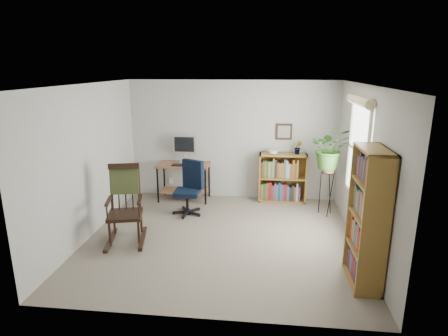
# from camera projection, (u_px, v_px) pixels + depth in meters

# --- Properties ---
(floor) EXTENTS (4.20, 4.00, 0.00)m
(floor) POSITION_uv_depth(u_px,v_px,m) (221.00, 238.00, 5.99)
(floor) COLOR gray
(floor) RESTS_ON ground
(ceiling) EXTENTS (4.20, 4.00, 0.00)m
(ceiling) POSITION_uv_depth(u_px,v_px,m) (221.00, 84.00, 5.36)
(ceiling) COLOR silver
(ceiling) RESTS_ON ground
(wall_back) EXTENTS (4.20, 0.00, 2.40)m
(wall_back) POSITION_uv_depth(u_px,v_px,m) (233.00, 140.00, 7.59)
(wall_back) COLOR #B5B6B1
(wall_back) RESTS_ON ground
(wall_front) EXTENTS (4.20, 0.00, 2.40)m
(wall_front) POSITION_uv_depth(u_px,v_px,m) (198.00, 216.00, 3.75)
(wall_front) COLOR #B5B6B1
(wall_front) RESTS_ON ground
(wall_left) EXTENTS (0.00, 4.00, 2.40)m
(wall_left) POSITION_uv_depth(u_px,v_px,m) (89.00, 162.00, 5.89)
(wall_left) COLOR #B5B6B1
(wall_left) RESTS_ON ground
(wall_right) EXTENTS (0.00, 4.00, 2.40)m
(wall_right) POSITION_uv_depth(u_px,v_px,m) (364.00, 169.00, 5.45)
(wall_right) COLOR #B5B6B1
(wall_right) RESTS_ON ground
(window) EXTENTS (0.12, 1.20, 1.50)m
(window) POSITION_uv_depth(u_px,v_px,m) (358.00, 151.00, 5.69)
(window) COLOR white
(window) RESTS_ON wall_right
(desk) EXTENTS (1.04, 0.57, 0.75)m
(desk) POSITION_uv_depth(u_px,v_px,m) (184.00, 182.00, 7.62)
(desk) COLOR #8E5E3E
(desk) RESTS_ON floor
(monitor) EXTENTS (0.46, 0.16, 0.56)m
(monitor) POSITION_uv_depth(u_px,v_px,m) (185.00, 149.00, 7.58)
(monitor) COLOR silver
(monitor) RESTS_ON desk
(keyboard) EXTENTS (0.40, 0.15, 0.02)m
(keyboard) POSITION_uv_depth(u_px,v_px,m) (182.00, 165.00, 7.40)
(keyboard) COLOR black
(keyboard) RESTS_ON desk
(office_chair) EXTENTS (0.73, 0.73, 1.01)m
(office_chair) POSITION_uv_depth(u_px,v_px,m) (187.00, 188.00, 6.82)
(office_chair) COLOR black
(office_chair) RESTS_ON floor
(rocking_chair) EXTENTS (0.87, 1.18, 1.23)m
(rocking_chair) POSITION_uv_depth(u_px,v_px,m) (124.00, 205.00, 5.70)
(rocking_chair) COLOR black
(rocking_chair) RESTS_ON floor
(low_bookshelf) EXTENTS (0.94, 0.31, 0.99)m
(low_bookshelf) POSITION_uv_depth(u_px,v_px,m) (282.00, 178.00, 7.49)
(low_bookshelf) COLOR olive
(low_bookshelf) RESTS_ON floor
(tall_bookshelf) EXTENTS (0.33, 0.76, 1.73)m
(tall_bookshelf) POSITION_uv_depth(u_px,v_px,m) (367.00, 218.00, 4.55)
(tall_bookshelf) COLOR olive
(tall_bookshelf) RESTS_ON floor
(plant_stand) EXTENTS (0.35, 0.35, 0.95)m
(plant_stand) POSITION_uv_depth(u_px,v_px,m) (327.00, 190.00, 6.81)
(plant_stand) COLOR black
(plant_stand) RESTS_ON floor
(spider_plant) EXTENTS (1.69, 1.88, 1.46)m
(spider_plant) POSITION_uv_depth(u_px,v_px,m) (332.00, 128.00, 6.51)
(spider_plant) COLOR #305F21
(spider_plant) RESTS_ON plant_stand
(potted_plant_small) EXTENTS (0.13, 0.24, 0.11)m
(potted_plant_small) POSITION_uv_depth(u_px,v_px,m) (298.00, 151.00, 7.33)
(potted_plant_small) COLOR #305F21
(potted_plant_small) RESTS_ON low_bookshelf
(framed_picture) EXTENTS (0.32, 0.04, 0.32)m
(framed_picture) POSITION_uv_depth(u_px,v_px,m) (284.00, 132.00, 7.40)
(framed_picture) COLOR black
(framed_picture) RESTS_ON wall_back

